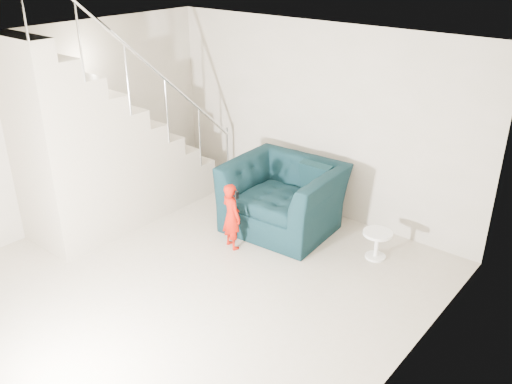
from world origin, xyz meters
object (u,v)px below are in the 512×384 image
staircase (104,159)px  side_table (377,240)px  armchair (283,197)px  toddler (231,216)px

staircase → side_table: bearing=23.7°
armchair → staircase: size_ratio=0.40×
side_table → toddler: bearing=-149.1°
toddler → side_table: toddler is taller
armchair → toddler: (-0.20, -0.84, -0.02)m
armchair → toddler: armchair is taller
side_table → staircase: size_ratio=0.10×
side_table → armchair: bearing=-175.4°
armchair → staircase: staircase is taller
staircase → armchair: bearing=34.4°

